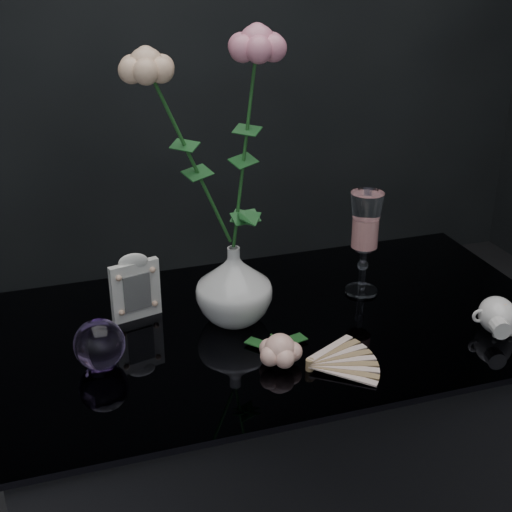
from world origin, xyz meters
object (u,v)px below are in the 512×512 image
object	(u,v)px
vase	(234,285)
pearl_jar	(498,314)
wine_glass	(364,244)
picture_frame	(135,286)
loose_rose	(280,350)
paperweight	(99,344)

from	to	relation	value
vase	pearl_jar	xyz separation A→B (m)	(0.45, -0.19, -0.04)
wine_glass	picture_frame	world-z (taller)	wine_glass
vase	picture_frame	world-z (taller)	vase
picture_frame	pearl_jar	xyz separation A→B (m)	(0.62, -0.25, -0.03)
vase	picture_frame	bearing A→B (deg)	159.06
wine_glass	picture_frame	bearing A→B (deg)	175.47
vase	picture_frame	xyz separation A→B (m)	(-0.17, 0.07, -0.01)
wine_glass	loose_rose	distance (m)	0.33
vase	wine_glass	world-z (taller)	wine_glass
picture_frame	loose_rose	xyz separation A→B (m)	(0.20, -0.23, -0.04)
picture_frame	paperweight	xyz separation A→B (m)	(-0.09, -0.15, -0.02)
wine_glass	loose_rose	bearing A→B (deg)	-141.25
vase	paperweight	bearing A→B (deg)	-162.37
picture_frame	loose_rose	size ratio (longest dim) A/B	0.82
picture_frame	loose_rose	world-z (taller)	picture_frame
wine_glass	loose_rose	size ratio (longest dim) A/B	1.31
vase	paperweight	xyz separation A→B (m)	(-0.26, -0.08, -0.03)
vase	loose_rose	size ratio (longest dim) A/B	0.91
paperweight	pearl_jar	distance (m)	0.71
paperweight	loose_rose	bearing A→B (deg)	-16.57
vase	pearl_jar	world-z (taller)	vase
wine_glass	pearl_jar	distance (m)	0.28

